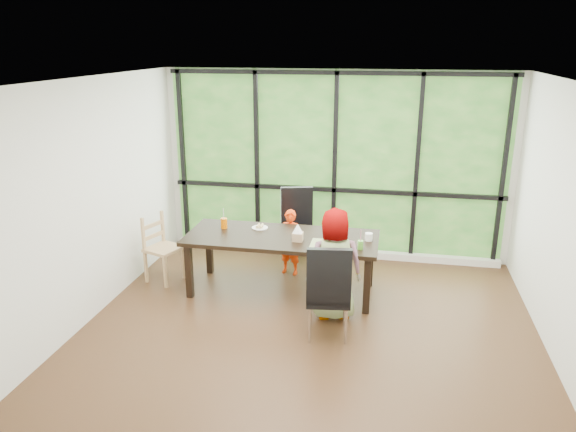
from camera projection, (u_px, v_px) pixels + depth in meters
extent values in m
plane|color=black|center=(310.00, 324.00, 6.16)|extent=(5.00, 5.00, 0.00)
plane|color=silver|center=(335.00, 165.00, 7.85)|extent=(5.00, 0.00, 5.00)
cube|color=#224E1C|center=(335.00, 166.00, 7.83)|extent=(4.80, 0.02, 2.65)
cube|color=silver|center=(332.00, 252.00, 8.15)|extent=(4.80, 0.12, 0.10)
cube|color=black|center=(282.00, 264.00, 6.87)|extent=(2.47, 1.19, 0.75)
cube|color=black|center=(298.00, 227.00, 7.71)|extent=(0.56, 0.56, 1.08)
cube|color=black|center=(328.00, 289.00, 5.79)|extent=(0.52, 0.52, 1.08)
cube|color=tan|center=(164.00, 249.00, 7.17)|extent=(0.52, 0.53, 0.90)
imported|color=#F03708|center=(290.00, 242.00, 7.39)|extent=(0.37, 0.28, 0.91)
imported|color=slate|center=(333.00, 264.00, 6.15)|extent=(0.72, 0.56, 1.31)
cube|color=tan|center=(330.00, 244.00, 6.47)|extent=(0.46, 0.34, 0.01)
cylinder|color=white|center=(260.00, 228.00, 7.04)|extent=(0.21, 0.21, 0.01)
cylinder|color=white|center=(334.00, 245.00, 6.45)|extent=(0.25, 0.25, 0.02)
cylinder|color=#E56500|center=(224.00, 223.00, 7.03)|extent=(0.08, 0.08, 0.13)
cylinder|color=#5BB436|center=(360.00, 245.00, 6.32)|extent=(0.07, 0.07, 0.11)
cylinder|color=white|center=(369.00, 237.00, 6.59)|extent=(0.09, 0.09, 0.09)
cube|color=tan|center=(298.00, 237.00, 6.58)|extent=(0.12, 0.12, 0.11)
cylinder|color=white|center=(224.00, 215.00, 6.99)|extent=(0.01, 0.04, 0.20)
cylinder|color=pink|center=(361.00, 237.00, 6.29)|extent=(0.01, 0.04, 0.20)
cone|color=white|center=(298.00, 228.00, 6.55)|extent=(0.12, 0.12, 0.11)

